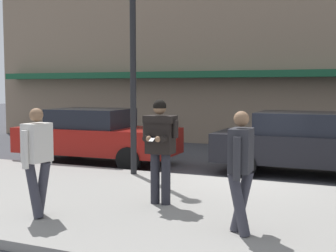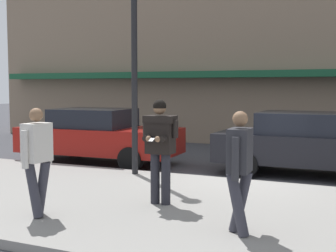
{
  "view_description": "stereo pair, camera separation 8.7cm",
  "coord_description": "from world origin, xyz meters",
  "px_view_note": "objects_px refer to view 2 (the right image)",
  "views": [
    {
      "loc": [
        2.57,
        -10.12,
        2.17
      ],
      "look_at": [
        -0.66,
        -2.85,
        1.49
      ],
      "focal_mm": 50.0,
      "sensor_mm": 36.0,
      "label": 1
    },
    {
      "loc": [
        2.65,
        -10.08,
        2.17
      ],
      "look_at": [
        -0.66,
        -2.85,
        1.49
      ],
      "focal_mm": 50.0,
      "sensor_mm": 36.0,
      "label": 2
    }
  ],
  "objects_px": {
    "pedestrian_with_bag": "(240,164)",
    "pedestrian_in_light_coat": "(37,155)",
    "parked_sedan_mid": "(309,143)",
    "man_texting_on_phone": "(160,140)",
    "parked_sedan_near": "(98,135)",
    "street_lamp_post": "(134,43)"
  },
  "relations": [
    {
      "from": "parked_sedan_mid",
      "to": "street_lamp_post",
      "type": "height_order",
      "value": "street_lamp_post"
    },
    {
      "from": "man_texting_on_phone",
      "to": "street_lamp_post",
      "type": "relative_size",
      "value": 0.37
    },
    {
      "from": "parked_sedan_mid",
      "to": "man_texting_on_phone",
      "type": "bearing_deg",
      "value": -112.73
    },
    {
      "from": "parked_sedan_near",
      "to": "pedestrian_with_bag",
      "type": "relative_size",
      "value": 2.69
    },
    {
      "from": "parked_sedan_mid",
      "to": "pedestrian_with_bag",
      "type": "bearing_deg",
      "value": -91.75
    },
    {
      "from": "pedestrian_with_bag",
      "to": "pedestrian_in_light_coat",
      "type": "bearing_deg",
      "value": -171.77
    },
    {
      "from": "parked_sedan_near",
      "to": "parked_sedan_mid",
      "type": "bearing_deg",
      "value": 5.69
    },
    {
      "from": "man_texting_on_phone",
      "to": "pedestrian_in_light_coat",
      "type": "relative_size",
      "value": 1.06
    },
    {
      "from": "parked_sedan_near",
      "to": "pedestrian_with_bag",
      "type": "height_order",
      "value": "pedestrian_with_bag"
    },
    {
      "from": "parked_sedan_near",
      "to": "parked_sedan_mid",
      "type": "relative_size",
      "value": 1.01
    },
    {
      "from": "pedestrian_in_light_coat",
      "to": "pedestrian_with_bag",
      "type": "height_order",
      "value": "same"
    },
    {
      "from": "man_texting_on_phone",
      "to": "pedestrian_with_bag",
      "type": "bearing_deg",
      "value": -31.01
    },
    {
      "from": "pedestrian_with_bag",
      "to": "street_lamp_post",
      "type": "distance_m",
      "value": 5.18
    },
    {
      "from": "parked_sedan_near",
      "to": "street_lamp_post",
      "type": "xyz_separation_m",
      "value": [
        2.05,
        -1.6,
        2.35
      ]
    },
    {
      "from": "man_texting_on_phone",
      "to": "street_lamp_post",
      "type": "bearing_deg",
      "value": 127.31
    },
    {
      "from": "man_texting_on_phone",
      "to": "pedestrian_in_light_coat",
      "type": "bearing_deg",
      "value": -133.95
    },
    {
      "from": "man_texting_on_phone",
      "to": "parked_sedan_near",
      "type": "bearing_deg",
      "value": 134.32
    },
    {
      "from": "pedestrian_in_light_coat",
      "to": "man_texting_on_phone",
      "type": "bearing_deg",
      "value": 46.05
    },
    {
      "from": "parked_sedan_mid",
      "to": "pedestrian_in_light_coat",
      "type": "distance_m",
      "value": 6.77
    },
    {
      "from": "pedestrian_in_light_coat",
      "to": "pedestrian_with_bag",
      "type": "xyz_separation_m",
      "value": [
        3.11,
        0.45,
        -0.0
      ]
    },
    {
      "from": "pedestrian_in_light_coat",
      "to": "pedestrian_with_bag",
      "type": "distance_m",
      "value": 3.14
    },
    {
      "from": "pedestrian_in_light_coat",
      "to": "street_lamp_post",
      "type": "bearing_deg",
      "value": 94.91
    }
  ]
}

